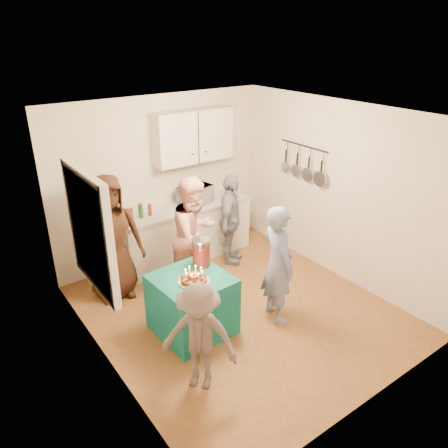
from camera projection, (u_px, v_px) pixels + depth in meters
floor at (239, 310)px, 5.88m from camera, size 4.00×4.00×0.00m
ceiling at (243, 115)px, 4.80m from camera, size 4.00×4.00×0.00m
back_wall at (162, 180)px, 6.82m from camera, size 3.60×3.60×0.00m
left_wall at (99, 266)px, 4.38m from camera, size 4.00×4.00×0.00m
right_wall at (339, 192)px, 6.30m from camera, size 4.00×4.00×0.00m
window_night at (88, 232)px, 4.51m from camera, size 0.04×1.00×1.20m
counter at (185, 233)px, 7.06m from camera, size 2.20×0.58×0.86m
countertop at (184, 207)px, 6.87m from camera, size 2.24×0.62×0.05m
upper_cabinet at (193, 136)px, 6.70m from camera, size 1.30×0.30×0.80m
pot_rack at (302, 162)px, 6.65m from camera, size 0.12×1.00×0.60m
microwave at (195, 195)px, 6.92m from camera, size 0.58×0.46×0.29m
party_table at (192, 304)px, 5.35m from camera, size 0.90×0.90×0.76m
donut_cake at (194, 275)px, 5.07m from camera, size 0.38×0.38×0.18m
punch_jar at (201, 253)px, 5.40m from camera, size 0.22×0.22×0.34m
man_birthday at (278, 264)px, 5.44m from camera, size 0.49×0.64×1.57m
woman_back_left at (111, 238)px, 5.88m from camera, size 0.95×0.69×1.78m
woman_back_center at (195, 236)px, 6.02m from camera, size 1.01×0.90×1.70m
woman_back_right at (230, 220)px, 6.80m from camera, size 0.87×0.85×1.47m
child_near_left at (199, 338)px, 4.42m from camera, size 0.86×0.90×1.23m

